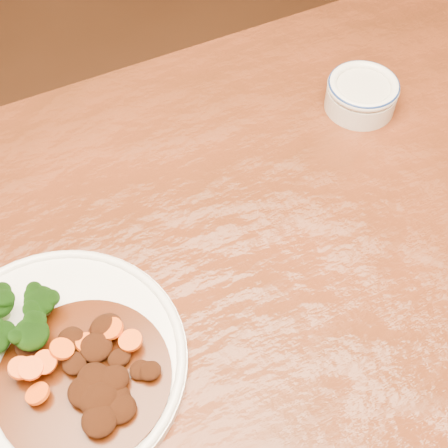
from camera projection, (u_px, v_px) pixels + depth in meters
name	position (u px, v px, depth m)	size (l,w,h in m)	color
dining_table	(227.00, 321.00, 0.84)	(1.51, 0.92, 0.75)	#5E2410
dinner_plate	(53.00, 364.00, 0.71)	(0.31, 0.31, 0.02)	white
broccoli_florets	(5.00, 323.00, 0.70)	(0.13, 0.09, 0.05)	#779B50
mince_stew	(92.00, 376.00, 0.68)	(0.20, 0.20, 0.04)	#421D07
dip_bowl	(362.00, 93.00, 0.94)	(0.11, 0.11, 0.05)	beige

